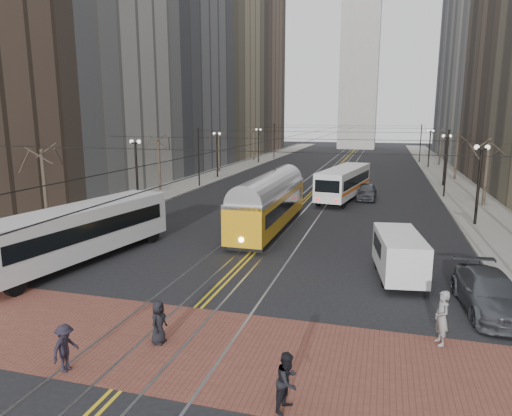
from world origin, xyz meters
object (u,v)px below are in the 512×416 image
Objects in this scene: cargo_van at (399,257)px; pedestrian_b at (442,318)px; transit_bus at (79,235)px; sedan_grey at (367,191)px; pedestrian_c at (288,381)px; pedestrian_d at (65,348)px; rear_bus at (344,184)px; streetcar at (269,207)px; sedan_parked at (489,293)px; pedestrian_a at (158,322)px.

pedestrian_b is (1.27, -6.50, -0.13)m from cargo_van.
transit_bus is at bearing 178.67° from cargo_van.
cargo_van reaches higher than sedan_grey.
pedestrian_c is (-0.68, -33.59, 0.06)m from sedan_grey.
sedan_grey reaches higher than pedestrian_d.
rear_bus is 7.53× the size of pedestrian_d.
streetcar is at bearing -113.48° from sedan_grey.
pedestrian_d is (6.53, -9.55, -0.74)m from transit_bus.
transit_bus reaches higher than pedestrian_d.
streetcar is 7.87× the size of pedestrian_c.
streetcar is at bearing 60.56° from transit_bus.
streetcar is at bearing -97.12° from rear_bus.
pedestrian_b reaches higher than pedestrian_d.
pedestrian_c is (-4.38, -5.00, -0.15)m from pedestrian_b.
sedan_grey is 0.85× the size of sedan_parked.
sedan_parked is 10.78m from pedestrian_c.
rear_bus reaches higher than pedestrian_c.
pedestrian_a is at bearing -140.04° from cargo_van.
pedestrian_d is (-1.93, -2.41, -0.00)m from pedestrian_a.
streetcar is 8.48× the size of pedestrian_d.
pedestrian_a is 3.08m from pedestrian_d.
pedestrian_b is 12.45m from pedestrian_d.
pedestrian_d is at bearing -46.40° from transit_bus.
sedan_parked is 4.17m from pedestrian_b.
pedestrian_c is (13.55, -9.55, -0.68)m from transit_bus.
sedan_parked is (5.90, -25.06, 0.00)m from sedan_grey.
transit_bus reaches higher than sedan_parked.
streetcar reaches higher than sedan_grey.
pedestrian_a is at bearing -88.64° from streetcar.
cargo_van is 3.05× the size of pedestrian_c.
streetcar reaches higher than pedestrian_a.
cargo_van is at bearing 174.46° from pedestrian_b.
transit_bus is at bearing -120.32° from sedan_grey.
pedestrian_a is (8.46, -7.14, -0.74)m from transit_bus.
pedestrian_b is 1.18× the size of pedestrian_c.
rear_bus is 2.29m from sedan_grey.
sedan_grey is at bearing -6.16° from pedestrian_a.
streetcar is 8.45× the size of pedestrian_a.
transit_bus is 2.41× the size of cargo_van.
pedestrian_c is (5.46, -19.66, -0.70)m from streetcar.
streetcar reaches higher than pedestrian_b.
sedan_grey is (2.14, 0.37, -0.73)m from rear_bus.
rear_bus reaches higher than pedestrian_b.
pedestrian_b is (-2.20, -3.54, 0.21)m from sedan_parked.
pedestrian_b is at bearing -127.18° from sedan_parked.
rear_bus is at bearing 102.74° from sedan_parked.
sedan_parked is (20.13, -1.02, -0.74)m from transit_bus.
sedan_parked is at bearing 6.34° from transit_bus.
pedestrian_d is at bearing -153.17° from sedan_parked.
cargo_van is 15.32m from pedestrian_d.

